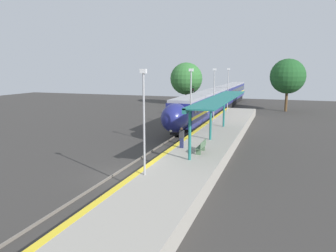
{
  "coord_description": "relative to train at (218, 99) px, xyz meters",
  "views": [
    {
      "loc": [
        9.66,
        -18.97,
        7.18
      ],
      "look_at": [
        0.57,
        7.14,
        2.25
      ],
      "focal_mm": 35.0,
      "sensor_mm": 36.0,
      "label": 1
    }
  ],
  "objects": [
    {
      "name": "person_waiting",
      "position": [
        2.51,
        -28.64,
        -0.42
      ],
      "size": [
        0.36,
        0.22,
        1.62
      ],
      "color": "navy",
      "rests_on": "platform_right"
    },
    {
      "name": "station_canopy",
      "position": [
        4.57,
        -24.95,
        2.19
      ],
      "size": [
        2.02,
        16.47,
        3.69
      ],
      "color": "#1E6B66",
      "rests_on": "platform_right"
    },
    {
      "name": "lamppost_near",
      "position": [
        2.37,
        -35.6,
        2.19
      ],
      "size": [
        0.36,
        0.2,
        6.09
      ],
      "color": "#9E9EA3",
      "rests_on": "platform_right"
    },
    {
      "name": "background_tree_left",
      "position": [
        -8.15,
        9.58,
        2.8
      ],
      "size": [
        6.24,
        6.24,
        8.21
      ],
      "color": "brown",
      "rests_on": "ground_plane"
    },
    {
      "name": "lamppost_far",
      "position": [
        2.37,
        -15.54,
        2.19
      ],
      "size": [
        0.36,
        0.2,
        6.09
      ],
      "color": "#9E9EA3",
      "rests_on": "platform_right"
    },
    {
      "name": "lamppost_farthest",
      "position": [
        2.37,
        -5.51,
        2.19
      ],
      "size": [
        0.36,
        0.2,
        6.09
      ],
      "color": "#9E9EA3",
      "rests_on": "platform_right"
    },
    {
      "name": "platform_bench",
      "position": [
        4.33,
        -29.6,
        -0.78
      ],
      "size": [
        0.44,
        1.71,
        0.89
      ],
      "color": "#4C6B4C",
      "rests_on": "platform_right"
    },
    {
      "name": "platform_right",
      "position": [
        3.84,
        -33.45,
        -1.77
      ],
      "size": [
        4.42,
        64.0,
        1.04
      ],
      "color": "#9E998E",
      "rests_on": "ground_plane"
    },
    {
      "name": "lamppost_mid",
      "position": [
        2.37,
        -25.57,
        2.19
      ],
      "size": [
        0.36,
        0.2,
        6.09
      ],
      "color": "#9E9EA3",
      "rests_on": "platform_right"
    },
    {
      "name": "ground_plane",
      "position": [
        0.0,
        -33.45,
        -2.28
      ],
      "size": [
        120.0,
        120.0,
        0.0
      ],
      "primitive_type": "plane",
      "color": "#383533"
    },
    {
      "name": "rail_right",
      "position": [
        0.72,
        -33.45,
        -2.21
      ],
      "size": [
        0.08,
        90.0,
        0.15
      ],
      "primitive_type": "cube",
      "color": "slate",
      "rests_on": "ground_plane"
    },
    {
      "name": "train",
      "position": [
        0.0,
        0.0,
        0.0
      ],
      "size": [
        2.81,
        48.48,
        3.97
      ],
      "color": "black",
      "rests_on": "ground_plane"
    },
    {
      "name": "background_tree_right",
      "position": [
        10.39,
        5.32,
        3.52
      ],
      "size": [
        5.71,
        5.71,
        8.67
      ],
      "color": "brown",
      "rests_on": "ground_plane"
    },
    {
      "name": "railway_signal",
      "position": [
        -2.54,
        -6.34,
        0.5
      ],
      "size": [
        0.28,
        0.28,
        4.57
      ],
      "color": "#59595E",
      "rests_on": "ground_plane"
    },
    {
      "name": "rail_left",
      "position": [
        -0.72,
        -33.45,
        -2.21
      ],
      "size": [
        0.08,
        90.0,
        0.15
      ],
      "primitive_type": "cube",
      "color": "slate",
      "rests_on": "ground_plane"
    }
  ]
}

